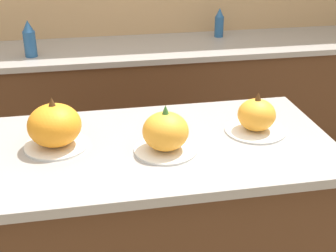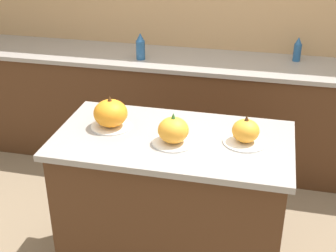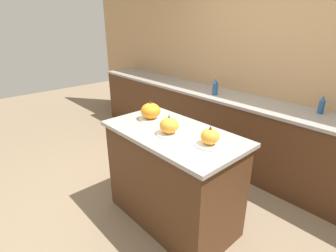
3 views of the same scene
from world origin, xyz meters
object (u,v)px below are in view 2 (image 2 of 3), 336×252
at_px(pumpkin_cake_center, 173,131).
at_px(pumpkin_cake_right, 246,132).
at_px(pumpkin_cake_left, 111,114).
at_px(bottle_short, 298,50).
at_px(bottle_tall, 140,47).

xyz_separation_m(pumpkin_cake_center, pumpkin_cake_right, (0.37, 0.09, -0.01)).
xyz_separation_m(pumpkin_cake_left, bottle_short, (1.05, 1.48, -0.00)).
height_order(pumpkin_cake_right, bottle_short, bottle_short).
distance_m(pumpkin_cake_left, bottle_short, 1.81).
height_order(pumpkin_cake_left, bottle_short, pumpkin_cake_left).
height_order(pumpkin_cake_center, bottle_tall, bottle_tall).
distance_m(pumpkin_cake_right, bottle_short, 1.52).
xyz_separation_m(pumpkin_cake_right, bottle_tall, (-0.94, 1.25, 0.02)).
relative_size(pumpkin_cake_center, bottle_tall, 1.05).
bearing_deg(pumpkin_cake_right, bottle_short, 79.05).
distance_m(pumpkin_cake_right, bottle_tall, 1.56).
bearing_deg(bottle_tall, pumpkin_cake_right, -53.18).
distance_m(pumpkin_cake_center, pumpkin_cake_right, 0.38).
bearing_deg(pumpkin_cake_left, bottle_tall, 98.31).
xyz_separation_m(pumpkin_cake_center, bottle_tall, (-0.57, 1.34, 0.02)).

